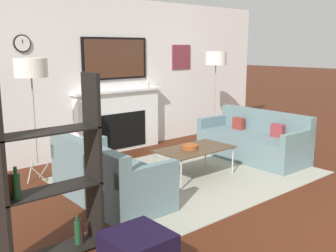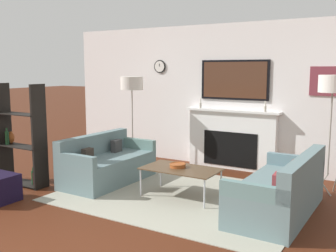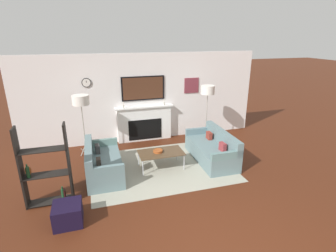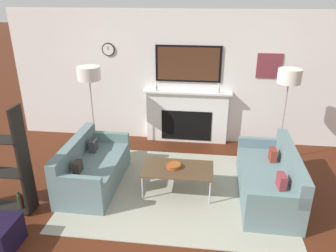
# 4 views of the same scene
# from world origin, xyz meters

# --- Properties ---
(fireplace_wall) EXTENTS (7.41, 0.28, 2.70)m
(fireplace_wall) POSITION_xyz_m (0.00, 5.20, 1.22)
(fireplace_wall) COLOR white
(fireplace_wall) RESTS_ON ground_plane
(area_rug) EXTENTS (3.49, 2.57, 0.01)m
(area_rug) POSITION_xyz_m (0.00, 3.20, 0.01)
(area_rug) COLOR #9D9C8A
(area_rug) RESTS_ON ground_plane
(couch_left) EXTENTS (0.82, 1.64, 0.78)m
(couch_left) POSITION_xyz_m (-1.43, 3.20, 0.28)
(couch_left) COLOR slate
(couch_left) RESTS_ON ground_plane
(couch_right) EXTENTS (0.84, 1.84, 0.80)m
(couch_right) POSITION_xyz_m (1.44, 3.20, 0.29)
(couch_right) COLOR slate
(couch_right) RESTS_ON ground_plane
(coffee_table) EXTENTS (1.12, 0.64, 0.43)m
(coffee_table) POSITION_xyz_m (-0.00, 3.15, 0.41)
(coffee_table) COLOR #4C3823
(coffee_table) RESTS_ON ground_plane
(decorative_bowl) EXTENTS (0.24, 0.24, 0.06)m
(decorative_bowl) POSITION_xyz_m (-0.07, 3.18, 0.46)
(decorative_bowl) COLOR #9D491F
(decorative_bowl) RESTS_ON coffee_table
(floor_lamp_left) EXTENTS (0.44, 0.44, 1.72)m
(floor_lamp_left) POSITION_xyz_m (-1.81, 4.45, 1.57)
(floor_lamp_left) COLOR #9E998E
(floor_lamp_left) RESTS_ON ground_plane
(floor_lamp_right) EXTENTS (0.41, 0.41, 1.78)m
(floor_lamp_right) POSITION_xyz_m (1.81, 4.45, 1.62)
(floor_lamp_right) COLOR #9E998E
(floor_lamp_right) RESTS_ON ground_plane
(shelf_unit) EXTENTS (0.89, 0.28, 1.64)m
(shelf_unit) POSITION_xyz_m (-2.52, 2.39, 0.74)
(shelf_unit) COLOR black
(shelf_unit) RESTS_ON ground_plane
(ottoman) EXTENTS (0.49, 0.49, 0.38)m
(ottoman) POSITION_xyz_m (-2.13, 1.63, 0.19)
(ottoman) COLOR black
(ottoman) RESTS_ON ground_plane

